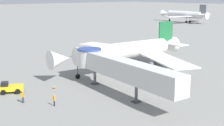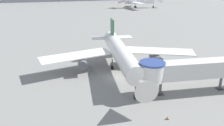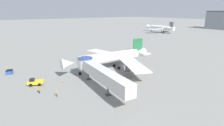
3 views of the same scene
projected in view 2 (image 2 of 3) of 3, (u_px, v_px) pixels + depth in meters
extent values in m
plane|color=gray|center=(117.00, 77.00, 42.70)|extent=(800.00, 800.00, 0.00)
cylinder|color=white|center=(122.00, 55.00, 42.93)|extent=(5.40, 21.01, 3.32)
cone|color=white|center=(142.00, 86.00, 30.46)|extent=(3.67, 3.97, 3.32)
cone|color=white|center=(112.00, 40.00, 53.57)|extent=(3.81, 5.29, 3.32)
cube|color=white|center=(76.00, 56.00, 44.38)|extent=(15.20, 7.68, 0.22)
cube|color=white|center=(159.00, 51.00, 47.20)|extent=(15.20, 10.17, 0.22)
cube|color=#1E6638|center=(112.00, 28.00, 52.27)|extent=(0.62, 3.83, 4.32)
cube|color=white|center=(112.00, 38.00, 53.59)|extent=(10.10, 3.66, 0.18)
cylinder|color=#565960|center=(82.00, 63.00, 43.83)|extent=(2.20, 3.99, 1.83)
cylinder|color=#565960|center=(156.00, 58.00, 46.28)|extent=(2.20, 3.99, 1.83)
cylinder|color=#4C4C51|center=(135.00, 91.00, 34.51)|extent=(0.18, 0.18, 1.91)
cylinder|color=black|center=(135.00, 96.00, 34.85)|extent=(0.35, 0.92, 0.90)
cylinder|color=#4C4C51|center=(112.00, 63.00, 46.02)|extent=(0.22, 0.22, 1.91)
cylinder|color=black|center=(112.00, 67.00, 46.36)|extent=(0.49, 0.94, 0.90)
cylinder|color=#4C4C51|center=(126.00, 62.00, 46.49)|extent=(0.22, 0.22, 1.91)
cylinder|color=black|center=(126.00, 67.00, 46.83)|extent=(0.49, 0.94, 0.90)
cube|color=silver|center=(212.00, 68.00, 36.36)|extent=(21.24, 4.73, 2.80)
cylinder|color=silver|center=(152.00, 72.00, 34.71)|extent=(3.90, 3.90, 2.80)
cylinder|color=navy|center=(152.00, 63.00, 34.15)|extent=(4.10, 4.10, 0.30)
cylinder|color=#56565B|center=(160.00, 87.00, 35.96)|extent=(0.44, 0.44, 2.75)
cube|color=#333338|center=(160.00, 94.00, 36.43)|extent=(1.10, 1.10, 0.12)
cylinder|color=#56565B|center=(221.00, 82.00, 37.69)|extent=(0.44, 0.44, 2.75)
cube|color=#333338|center=(219.00, 89.00, 38.16)|extent=(1.10, 1.10, 0.12)
cube|color=black|center=(176.00, 65.00, 48.59)|extent=(0.42, 0.42, 0.04)
cone|color=orange|center=(176.00, 64.00, 48.47)|extent=(0.29, 0.29, 0.65)
cylinder|color=white|center=(176.00, 64.00, 48.44)|extent=(0.16, 0.16, 0.08)
cube|color=black|center=(167.00, 119.00, 29.93)|extent=(0.35, 0.35, 0.04)
cone|color=orange|center=(168.00, 117.00, 29.82)|extent=(0.24, 0.24, 0.55)
cylinder|color=white|center=(168.00, 117.00, 29.80)|extent=(0.13, 0.13, 0.07)
cylinder|color=white|center=(139.00, 1.00, 146.58)|extent=(19.94, 7.72, 3.92)
cone|color=white|center=(159.00, 0.00, 147.48)|extent=(5.01, 4.70, 3.92)
cone|color=white|center=(123.00, 1.00, 145.84)|extent=(6.54, 5.01, 3.92)
cube|color=white|center=(138.00, 3.00, 139.24)|extent=(6.10, 12.47, 0.22)
cube|color=white|center=(134.00, 1.00, 154.08)|extent=(10.05, 12.80, 0.22)
cube|color=white|center=(122.00, 0.00, 145.57)|extent=(4.27, 8.54, 0.18)
cylinder|color=#4C4C51|center=(153.00, 5.00, 148.34)|extent=(0.18, 0.18, 2.26)
cylinder|color=black|center=(153.00, 7.00, 148.74)|extent=(1.13, 0.47, 1.10)
cylinder|color=#4C4C51|center=(136.00, 6.00, 145.87)|extent=(0.22, 0.22, 2.26)
cylinder|color=black|center=(136.00, 7.00, 146.28)|extent=(1.16, 0.61, 1.10)
cylinder|color=#4C4C51|center=(135.00, 5.00, 149.16)|extent=(0.22, 0.22, 2.26)
cylinder|color=black|center=(135.00, 7.00, 149.57)|extent=(1.16, 0.61, 1.10)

